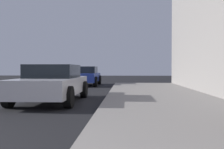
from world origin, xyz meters
TOP-DOWN VIEW (x-y plane):
  - car_silver at (0.18, 6.54)m, footprint 1.99×4.39m
  - car_blue at (-0.08, 15.37)m, footprint 2.04×4.07m

SIDE VIEW (x-z plane):
  - car_blue at x=-0.08m, z-range 0.01..1.28m
  - car_silver at x=0.18m, z-range 0.01..1.28m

